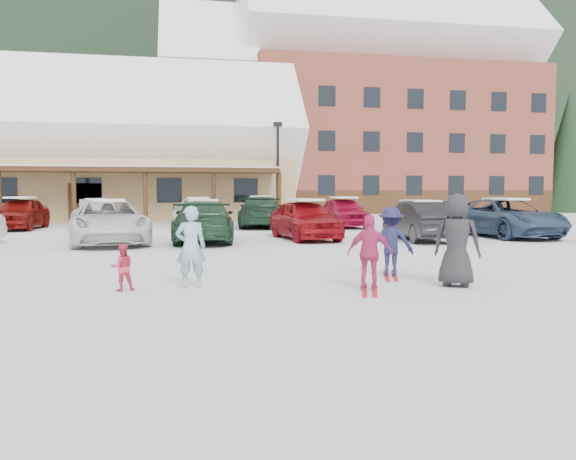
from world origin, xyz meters
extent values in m
plane|color=silver|center=(0.00, 0.00, 0.00)|extent=(160.00, 160.00, 0.00)
cube|color=black|center=(0.00, 85.00, 19.00)|extent=(300.00, 70.00, 38.00)
cube|color=tan|center=(-9.00, 28.00, 1.80)|extent=(28.00, 10.00, 3.60)
cube|color=#422814|center=(-9.00, 21.80, 2.90)|extent=(25.20, 2.60, 0.25)
cube|color=white|center=(-9.00, 28.00, 5.54)|extent=(29.12, 9.69, 9.69)
cube|color=brown|center=(16.00, 38.00, 6.00)|extent=(24.00, 14.00, 12.00)
cube|color=brown|center=(0.50, 38.00, 4.50)|extent=(7.00, 12.60, 9.00)
cube|color=white|center=(16.00, 38.00, 14.69)|extent=(24.96, 13.57, 13.57)
cube|color=#422814|center=(16.00, 31.04, 0.90)|extent=(24.00, 0.10, 1.80)
cylinder|color=black|center=(3.89, 22.92, 2.78)|extent=(0.16, 0.16, 5.55)
cube|color=black|center=(3.89, 22.92, 5.68)|extent=(0.50, 0.25, 0.25)
cylinder|color=black|center=(30.00, 32.00, 0.66)|extent=(0.60, 0.60, 1.32)
cone|color=black|center=(30.00, 32.00, 6.27)|extent=(4.84, 4.84, 9.90)
cylinder|color=black|center=(6.00, 44.00, 0.54)|extent=(0.60, 0.60, 1.08)
cone|color=black|center=(6.00, 44.00, 5.13)|extent=(3.96, 3.96, 8.10)
cylinder|color=black|center=(34.00, 46.00, 0.69)|extent=(0.60, 0.60, 1.38)
cone|color=black|center=(34.00, 46.00, 6.55)|extent=(5.06, 5.06, 10.35)
imported|color=#8CAEC5|center=(-1.61, 0.51, 0.75)|extent=(0.56, 0.37, 1.50)
imported|color=#D2304B|center=(-2.81, 0.38, 0.42)|extent=(0.46, 0.39, 0.84)
imported|color=#1A1C41|center=(2.48, 1.08, 0.72)|extent=(1.05, 0.80, 1.44)
cube|color=red|center=(2.48, 1.08, 0.01)|extent=(0.63, 1.39, 0.03)
imported|color=#C42C67|center=(1.51, -0.41, 0.68)|extent=(0.86, 0.57, 1.35)
cube|color=red|center=(1.51, -0.41, 0.01)|extent=(0.64, 1.39, 0.03)
imported|color=#262629|center=(3.23, -0.31, 0.86)|extent=(1.01, 0.94, 1.73)
imported|color=silver|center=(-4.16, 9.71, 0.73)|extent=(3.28, 5.62, 1.47)
imported|color=#1C3D26|center=(-0.99, 9.76, 0.72)|extent=(2.35, 5.10, 1.44)
imported|color=maroon|center=(2.67, 10.14, 0.73)|extent=(2.23, 4.46, 1.46)
imported|color=black|center=(6.66, 8.98, 0.71)|extent=(1.75, 4.37, 1.41)
imported|color=navy|center=(10.51, 9.76, 0.74)|extent=(2.81, 5.45, 1.47)
imported|color=maroon|center=(-8.99, 17.71, 0.74)|extent=(1.91, 4.40, 1.48)
imported|color=#98979C|center=(-5.64, 17.47, 0.69)|extent=(2.13, 4.39, 1.39)
imported|color=silver|center=(-0.96, 17.34, 0.72)|extent=(2.41, 5.20, 1.44)
imported|color=#193524|center=(2.07, 17.20, 0.75)|extent=(2.92, 5.46, 1.50)
imported|color=#A30C31|center=(6.05, 16.54, 0.73)|extent=(1.73, 4.29, 1.46)
camera|label=1|loc=(-1.78, -9.85, 1.77)|focal=35.00mm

